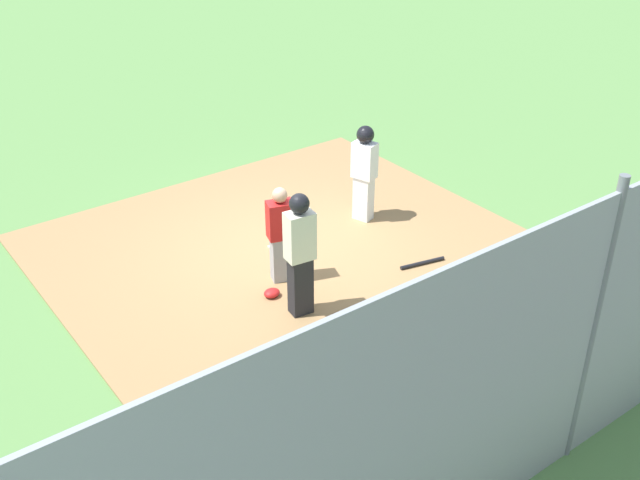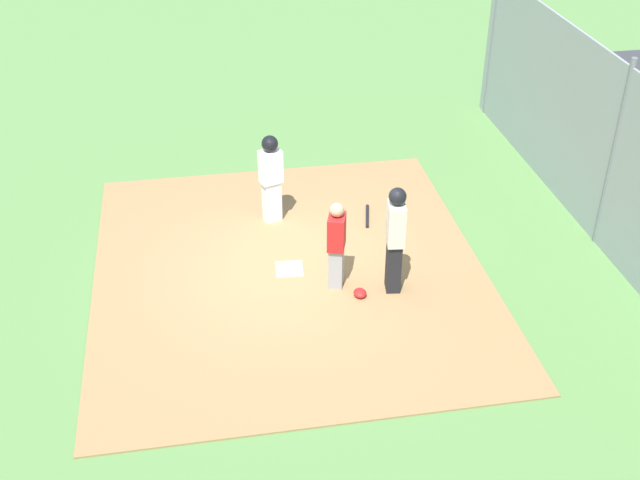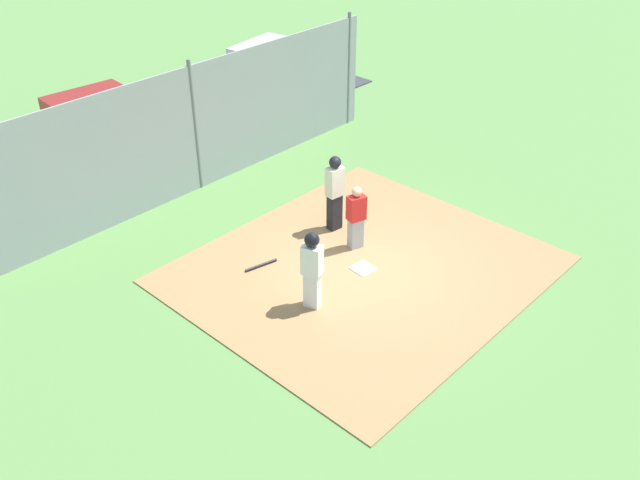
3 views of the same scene
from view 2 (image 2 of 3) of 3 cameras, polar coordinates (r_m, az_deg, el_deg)
ground_plane at (r=13.39m, az=-2.19°, el=-2.20°), size 140.00×140.00×0.00m
dirt_infield at (r=13.39m, az=-2.19°, el=-2.14°), size 7.20×6.40×0.03m
home_plate at (r=13.37m, az=-2.19°, el=-2.05°), size 0.48×0.48×0.02m
catcher at (r=12.59m, az=1.18°, el=-0.29°), size 0.44×0.36×1.50m
umpire at (r=12.44m, az=5.36°, el=0.20°), size 0.41×0.31×1.83m
runner at (r=14.27m, az=-3.51°, el=4.78°), size 0.37×0.44×1.68m
baseball_bat at (r=14.79m, az=3.38°, el=1.71°), size 0.75×0.23×0.06m
catcher_mask at (r=12.74m, az=2.86°, el=-3.78°), size 0.24×0.20×0.12m
backstop_fence at (r=14.21m, az=20.06°, el=5.40°), size 12.00×0.10×3.35m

